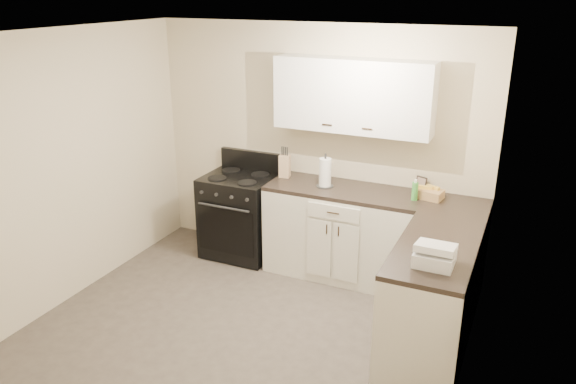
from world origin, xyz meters
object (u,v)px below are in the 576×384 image
at_px(paper_towel, 325,173).
at_px(countertop_grill, 434,258).
at_px(knife_block, 285,166).
at_px(stove, 240,215).
at_px(wicker_basket, 429,194).

xyz_separation_m(paper_towel, countertop_grill, (1.31, -1.24, -0.09)).
bearing_deg(knife_block, countertop_grill, -46.81).
bearing_deg(stove, knife_block, 12.93).
xyz_separation_m(knife_block, countertop_grill, (1.81, -1.35, -0.07)).
height_order(stove, knife_block, knife_block).
height_order(stove, paper_towel, paper_towel).
bearing_deg(wicker_basket, paper_towel, -174.33).
bearing_deg(knife_block, paper_towel, -22.42).
bearing_deg(wicker_basket, countertop_grill, -77.24).
distance_m(knife_block, wicker_basket, 1.50).
bearing_deg(knife_block, stove, -177.06).
bearing_deg(paper_towel, stove, -179.79).
xyz_separation_m(paper_towel, wicker_basket, (1.01, 0.10, -0.10)).
distance_m(stove, countertop_grill, 2.66).
bearing_deg(paper_towel, countertop_grill, -43.42).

